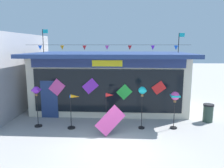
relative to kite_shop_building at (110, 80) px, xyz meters
name	(u,v)px	position (x,y,z in m)	size (l,w,h in m)	color
ground_plane	(116,149)	(0.58, -5.47, -1.73)	(80.00, 80.00, 0.00)	#9E9B99
kite_shop_building	(110,80)	(0.00, 0.00, 0.00)	(8.96, 5.15, 4.76)	beige
wind_spinner_far_left	(36,96)	(-3.21, -3.37, -0.21)	(0.35, 0.35, 1.95)	black
wind_spinner_left	(73,108)	(-1.45, -3.53, -0.74)	(0.62, 0.35, 1.62)	black
wind_spinner_center_left	(108,105)	(0.15, -3.31, -0.64)	(0.53, 0.34, 1.67)	black
wind_spinner_center_right	(142,95)	(1.69, -3.36, -0.11)	(0.35, 0.35, 1.98)	black
wind_spinner_right	(175,99)	(3.19, -3.28, -0.31)	(0.40, 0.40, 1.75)	black
trash_bin	(208,113)	(5.11, -2.27, -1.26)	(0.52, 0.52, 0.91)	#2D4238
display_kite_on_ground	(110,121)	(0.28, -4.21, -1.07)	(0.68, 0.03, 1.23)	#EA4CA3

